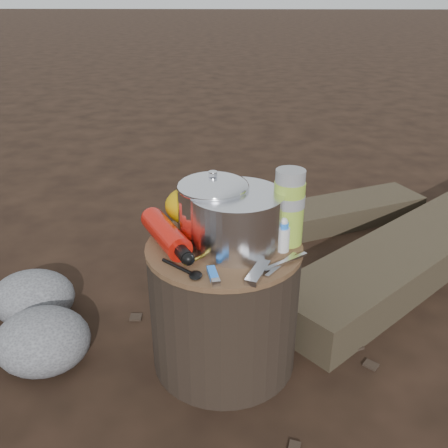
{
  "coord_description": "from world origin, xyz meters",
  "views": [
    {
      "loc": [
        0.04,
        -1.22,
        1.07
      ],
      "look_at": [
        0.0,
        0.0,
        0.48
      ],
      "focal_mm": 38.88,
      "sensor_mm": 36.0,
      "label": 1
    }
  ],
  "objects_px": {
    "fuel_bottle": "(166,234)",
    "travel_mug": "(257,208)",
    "camping_pot": "(213,208)",
    "log_main": "(432,242)",
    "stump": "(224,305)",
    "thermos": "(289,208)"
  },
  "relations": [
    {
      "from": "thermos",
      "to": "travel_mug",
      "type": "xyz_separation_m",
      "value": [
        -0.08,
        0.11,
        -0.05
      ]
    },
    {
      "from": "fuel_bottle",
      "to": "thermos",
      "type": "xyz_separation_m",
      "value": [
        0.35,
        0.03,
        0.07
      ]
    },
    {
      "from": "log_main",
      "to": "travel_mug",
      "type": "xyz_separation_m",
      "value": [
        -0.79,
        -0.54,
        0.39
      ]
    },
    {
      "from": "fuel_bottle",
      "to": "camping_pot",
      "type": "bearing_deg",
      "value": -13.05
    },
    {
      "from": "stump",
      "to": "log_main",
      "type": "height_order",
      "value": "stump"
    },
    {
      "from": "fuel_bottle",
      "to": "travel_mug",
      "type": "bearing_deg",
      "value": -0.59
    },
    {
      "from": "travel_mug",
      "to": "fuel_bottle",
      "type": "bearing_deg",
      "value": -151.58
    },
    {
      "from": "thermos",
      "to": "fuel_bottle",
      "type": "bearing_deg",
      "value": -175.27
    },
    {
      "from": "stump",
      "to": "thermos",
      "type": "bearing_deg",
      "value": 8.64
    },
    {
      "from": "stump",
      "to": "travel_mug",
      "type": "relative_size",
      "value": 3.93
    },
    {
      "from": "camping_pot",
      "to": "stump",
      "type": "bearing_deg",
      "value": -49.05
    },
    {
      "from": "fuel_bottle",
      "to": "travel_mug",
      "type": "relative_size",
      "value": 2.58
    },
    {
      "from": "fuel_bottle",
      "to": "thermos",
      "type": "height_order",
      "value": "thermos"
    },
    {
      "from": "log_main",
      "to": "thermos",
      "type": "relative_size",
      "value": 8.37
    },
    {
      "from": "fuel_bottle",
      "to": "travel_mug",
      "type": "distance_m",
      "value": 0.3
    },
    {
      "from": "camping_pot",
      "to": "travel_mug",
      "type": "distance_m",
      "value": 0.17
    },
    {
      "from": "thermos",
      "to": "stump",
      "type": "bearing_deg",
      "value": -171.36
    },
    {
      "from": "camping_pot",
      "to": "travel_mug",
      "type": "bearing_deg",
      "value": 38.89
    },
    {
      "from": "log_main",
      "to": "camping_pot",
      "type": "xyz_separation_m",
      "value": [
        -0.92,
        -0.64,
        0.43
      ]
    },
    {
      "from": "log_main",
      "to": "thermos",
      "type": "bearing_deg",
      "value": -90.76
    },
    {
      "from": "thermos",
      "to": "travel_mug",
      "type": "relative_size",
      "value": 1.92
    },
    {
      "from": "stump",
      "to": "log_main",
      "type": "xyz_separation_m",
      "value": [
        0.88,
        0.68,
        -0.13
      ]
    }
  ]
}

